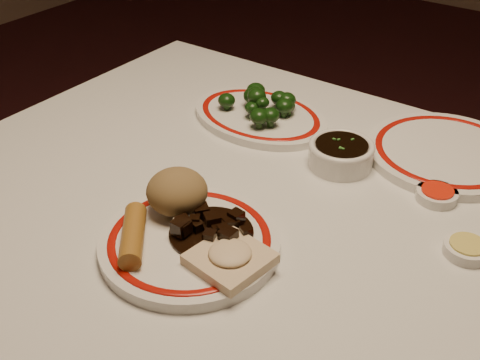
% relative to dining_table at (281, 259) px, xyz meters
% --- Properties ---
extents(dining_table, '(1.20, 0.90, 0.75)m').
position_rel_dining_table_xyz_m(dining_table, '(0.00, 0.00, 0.00)').
color(dining_table, silver).
rests_on(dining_table, ground).
extents(main_plate, '(0.31, 0.31, 0.02)m').
position_rel_dining_table_xyz_m(main_plate, '(-0.06, -0.15, 0.10)').
color(main_plate, white).
rests_on(main_plate, dining_table).
extents(rice_mound, '(0.09, 0.09, 0.06)m').
position_rel_dining_table_xyz_m(rice_mound, '(-0.12, -0.10, 0.14)').
color(rice_mound, olive).
rests_on(rice_mound, main_plate).
extents(spring_roll, '(0.10, 0.11, 0.03)m').
position_rel_dining_table_xyz_m(spring_roll, '(-0.12, -0.20, 0.13)').
color(spring_roll, '#A46F28').
rests_on(spring_roll, main_plate).
extents(fried_wonton, '(0.11, 0.11, 0.03)m').
position_rel_dining_table_xyz_m(fried_wonton, '(0.01, -0.15, 0.12)').
color(fried_wonton, beige).
rests_on(fried_wonton, main_plate).
extents(stirfry_heap, '(0.12, 0.12, 0.03)m').
position_rel_dining_table_xyz_m(stirfry_heap, '(-0.05, -0.12, 0.12)').
color(stirfry_heap, black).
rests_on(stirfry_heap, main_plate).
extents(broccoli_plate, '(0.29, 0.26, 0.02)m').
position_rel_dining_table_xyz_m(broccoli_plate, '(-0.20, 0.22, 0.10)').
color(broccoli_plate, white).
rests_on(broccoli_plate, dining_table).
extents(broccoli_pile, '(0.14, 0.12, 0.05)m').
position_rel_dining_table_xyz_m(broccoli_pile, '(-0.19, 0.23, 0.13)').
color(broccoli_pile, '#23471C').
rests_on(broccoli_pile, broccoli_plate).
extents(soy_bowl, '(0.11, 0.11, 0.04)m').
position_rel_dining_table_xyz_m(soy_bowl, '(0.00, 0.17, 0.11)').
color(soy_bowl, white).
rests_on(soy_bowl, dining_table).
extents(sweet_sour_dish, '(0.06, 0.06, 0.02)m').
position_rel_dining_table_xyz_m(sweet_sour_dish, '(0.17, 0.17, 0.10)').
color(sweet_sour_dish, white).
rests_on(sweet_sour_dish, dining_table).
extents(mustard_dish, '(0.06, 0.06, 0.02)m').
position_rel_dining_table_xyz_m(mustard_dish, '(0.25, 0.07, 0.10)').
color(mustard_dish, white).
rests_on(mustard_dish, dining_table).
extents(far_plate, '(0.35, 0.35, 0.02)m').
position_rel_dining_table_xyz_m(far_plate, '(0.14, 0.30, 0.10)').
color(far_plate, white).
rests_on(far_plate, dining_table).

